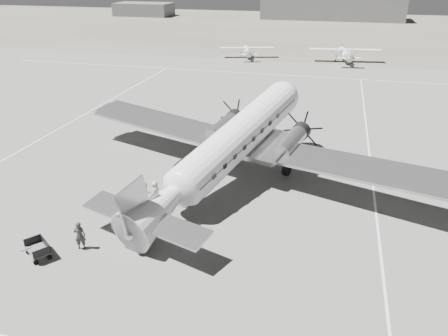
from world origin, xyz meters
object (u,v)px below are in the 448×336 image
Objects in this scene: dc3_airliner at (231,147)px; light_plane_right at (345,55)px; hangar_main at (332,8)px; ramp_agent at (146,195)px; light_plane_left at (247,52)px; passenger at (155,192)px; baggage_cart_near at (130,211)px; shed_secondary at (144,9)px; baggage_cart_far at (38,250)px; ground_crew at (80,235)px.

light_plane_right is at bearing 99.35° from dc3_airliner.
ramp_agent is (-7.99, -121.91, -2.33)m from hangar_main.
light_plane_left is (-8.94, 48.88, -1.98)m from dc3_airliner.
ramp_agent is (-4.63, -4.91, -2.03)m from dc3_airliner.
passenger is (-12.24, -53.13, -0.43)m from light_plane_right.
light_plane_left is 5.28× the size of baggage_cart_near.
shed_secondary is 127.96m from ramp_agent.
ground_crew is (1.91, 1.30, 0.42)m from baggage_cart_far.
passenger is at bearing -111.48° from light_plane_right.
dc3_airliner is 49.74m from light_plane_right.
light_plane_left reaches higher than baggage_cart_far.
dc3_airliner is 19.62× the size of passenger.
passenger is (3.96, 7.45, 0.33)m from baggage_cart_far.
light_plane_left is at bearing 172.18° from light_plane_right.
ramp_agent is at bearing -93.75° from hangar_main.
baggage_cart_far is 0.94× the size of ground_crew.
light_plane_right is 7.19× the size of baggage_cart_far.
light_plane_right is at bearing 111.01° from baggage_cart_far.
baggage_cart_far is (-11.66, -128.50, -2.83)m from hangar_main.
light_plane_right is at bearing -122.37° from ground_crew.
passenger is at bearing -118.53° from dc3_airliner.
baggage_cart_far is 8.44m from passenger.
dc3_airliner is 19.00× the size of baggage_cart_far.
hangar_main is 21.74× the size of ramp_agent.
light_plane_right reaches higher than ground_crew.
ramp_agent reaches higher than baggage_cart_far.
hangar_main is 22.63× the size of baggage_cart_near.
light_plane_right is (16.83, 0.20, 0.22)m from light_plane_left.
light_plane_right is 54.52m from passenger.
baggage_cart_far is at bearing -107.36° from dc3_airliner.
ground_crew reaches higher than baggage_cart_near.
shed_secondary is 9.32× the size of ramp_agent.
dc3_airliner is 6.33m from passenger.
ramp_agent is 1.20× the size of passenger.
ramp_agent reaches higher than baggage_cart_near.
hangar_main is at bearing -10.23° from passenger.
ramp_agent is at bearing 96.85° from baggage_cart_far.
hangar_main reaches higher than light_plane_left.
shed_secondary is 10.87× the size of baggage_cart_far.
light_plane_left is at bearing -106.35° from ground_crew.
dc3_airliner reaches higher than baggage_cart_near.
shed_secondary reaches higher than passenger.
baggage_cart_far is at bearing -133.56° from baggage_cart_near.
hangar_main is at bearing 85.33° from light_plane_right.
hangar_main is 123.69m from baggage_cart_near.
dc3_airliner is at bearing 39.44° from baggage_cart_near.
light_plane_left is at bearing 82.22° from baggage_cart_near.
baggage_cart_far is (48.34, -123.50, -1.53)m from shed_secondary.
light_plane_right is at bearing -44.27° from shed_secondary.
light_plane_left is 5.07× the size of ramp_agent.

